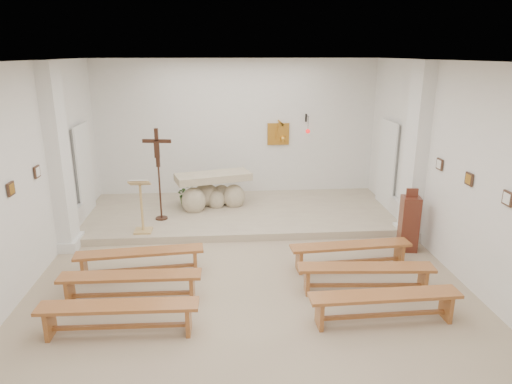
{
  "coord_description": "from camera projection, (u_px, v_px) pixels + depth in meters",
  "views": [
    {
      "loc": [
        -0.4,
        -6.42,
        3.61
      ],
      "look_at": [
        0.22,
        1.6,
        1.16
      ],
      "focal_mm": 32.0,
      "sensor_mm": 36.0,
      "label": 1
    }
  ],
  "objects": [
    {
      "name": "ground",
      "position": [
        250.0,
        292.0,
        7.2
      ],
      "size": [
        7.0,
        10.0,
        0.0
      ],
      "primitive_type": "cube",
      "color": "tan",
      "rests_on": "ground"
    },
    {
      "name": "wall_left",
      "position": [
        3.0,
        191.0,
        6.43
      ],
      "size": [
        0.02,
        10.0,
        3.5
      ],
      "primitive_type": "cube",
      "color": "white",
      "rests_on": "ground"
    },
    {
      "name": "wall_right",
      "position": [
        477.0,
        181.0,
        6.95
      ],
      "size": [
        0.02,
        10.0,
        3.5
      ],
      "primitive_type": "cube",
      "color": "white",
      "rests_on": "ground"
    },
    {
      "name": "wall_back",
      "position": [
        237.0,
        130.0,
        11.45
      ],
      "size": [
        7.0,
        0.02,
        3.5
      ],
      "primitive_type": "cube",
      "color": "white",
      "rests_on": "ground"
    },
    {
      "name": "ceiling",
      "position": [
        249.0,
        62.0,
        6.18
      ],
      "size": [
        7.0,
        10.0,
        0.02
      ],
      "primitive_type": "cube",
      "color": "silver",
      "rests_on": "wall_back"
    },
    {
      "name": "sanctuary_platform",
      "position": [
        240.0,
        213.0,
        10.52
      ],
      "size": [
        6.98,
        3.0,
        0.15
      ],
      "primitive_type": "cube",
      "color": "#B9AC8E",
      "rests_on": "ground"
    },
    {
      "name": "pilaster_left",
      "position": [
        59.0,
        159.0,
        8.35
      ],
      "size": [
        0.26,
        0.55,
        3.5
      ],
      "primitive_type": "cube",
      "color": "white",
      "rests_on": "ground"
    },
    {
      "name": "pilaster_right",
      "position": [
        416.0,
        153.0,
        8.85
      ],
      "size": [
        0.26,
        0.55,
        3.5
      ],
      "primitive_type": "cube",
      "color": "white",
      "rests_on": "ground"
    },
    {
      "name": "gold_wall_relief",
      "position": [
        278.0,
        134.0,
        11.53
      ],
      "size": [
        0.55,
        0.04,
        0.55
      ],
      "primitive_type": "cube",
      "color": "gold",
      "rests_on": "wall_back"
    },
    {
      "name": "sanctuary_lamp",
      "position": [
        308.0,
        129.0,
        11.29
      ],
      "size": [
        0.11,
        0.36,
        0.44
      ],
      "color": "black",
      "rests_on": "wall_back"
    },
    {
      "name": "station_frame_left_mid",
      "position": [
        11.0,
        189.0,
        6.63
      ],
      "size": [
        0.03,
        0.2,
        0.2
      ],
      "primitive_type": "cube",
      "color": "#412A1C",
      "rests_on": "wall_left"
    },
    {
      "name": "station_frame_left_rear",
      "position": [
        37.0,
        172.0,
        7.59
      ],
      "size": [
        0.03,
        0.2,
        0.2
      ],
      "primitive_type": "cube",
      "color": "#412A1C",
      "rests_on": "wall_left"
    },
    {
      "name": "station_frame_right_front",
      "position": [
        508.0,
        198.0,
        6.2
      ],
      "size": [
        0.03,
        0.2,
        0.2
      ],
      "primitive_type": "cube",
      "color": "#412A1C",
      "rests_on": "wall_right"
    },
    {
      "name": "station_frame_right_mid",
      "position": [
        469.0,
        179.0,
        7.15
      ],
      "size": [
        0.03,
        0.2,
        0.2
      ],
      "primitive_type": "cube",
      "color": "#412A1C",
      "rests_on": "wall_right"
    },
    {
      "name": "station_frame_right_rear",
      "position": [
        440.0,
        164.0,
        8.1
      ],
      "size": [
        0.03,
        0.2,
        0.2
      ],
      "primitive_type": "cube",
      "color": "#412A1C",
      "rests_on": "wall_right"
    },
    {
      "name": "radiator_left",
      "position": [
        76.0,
        221.0,
        9.44
      ],
      "size": [
        0.1,
        0.85,
        0.52
      ],
      "primitive_type": "cube",
      "color": "silver",
      "rests_on": "ground"
    },
    {
      "name": "radiator_right",
      "position": [
        398.0,
        213.0,
        9.95
      ],
      "size": [
        0.1,
        0.85,
        0.52
      ],
      "primitive_type": "cube",
      "color": "silver",
      "rests_on": "ground"
    },
    {
      "name": "altar",
      "position": [
        213.0,
        193.0,
        10.63
      ],
      "size": [
        1.83,
        1.12,
        0.88
      ],
      "rotation": [
        0.0,
        0.0,
        0.28
      ],
      "color": "#C7B598",
      "rests_on": "sanctuary_platform"
    },
    {
      "name": "lectern",
      "position": [
        141.0,
        206.0,
        9.05
      ],
      "size": [
        0.41,
        0.35,
        1.14
      ],
      "rotation": [
        0.0,
        0.0,
        -0.0
      ],
      "color": "tan",
      "rests_on": "sanctuary_platform"
    },
    {
      "name": "crucifix_stand",
      "position": [
        158.0,
        168.0,
        9.6
      ],
      "size": [
        0.6,
        0.26,
        1.98
      ],
      "rotation": [
        0.0,
        0.0,
        -0.13
      ],
      "color": "#351D11",
      "rests_on": "sanctuary_platform"
    },
    {
      "name": "potted_plant",
      "position": [
        186.0,
        194.0,
        10.89
      ],
      "size": [
        0.51,
        0.48,
        0.46
      ],
      "primitive_type": "imported",
      "rotation": [
        0.0,
        0.0,
        0.39
      ],
      "color": "#355923",
      "rests_on": "sanctuary_platform"
    },
    {
      "name": "donation_pedestal",
      "position": [
        409.0,
        223.0,
        8.59
      ],
      "size": [
        0.37,
        0.37,
        1.23
      ],
      "rotation": [
        0.0,
        0.0,
        -0.15
      ],
      "color": "brown",
      "rests_on": "ground"
    },
    {
      "name": "bench_left_front",
      "position": [
        140.0,
        257.0,
        7.65
      ],
      "size": [
        2.13,
        0.53,
        0.45
      ],
      "rotation": [
        0.0,
        0.0,
        0.09
      ],
      "color": "#AF6A32",
      "rests_on": "ground"
    },
    {
      "name": "bench_right_front",
      "position": [
        350.0,
        250.0,
        7.92
      ],
      "size": [
        2.13,
        0.49,
        0.45
      ],
      "rotation": [
        0.0,
        0.0,
        0.07
      ],
      "color": "#AF6A32",
      "rests_on": "ground"
    },
    {
      "name": "bench_left_second",
      "position": [
        131.0,
        281.0,
        6.84
      ],
      "size": [
        2.12,
        0.37,
        0.45
      ],
      "rotation": [
        0.0,
        0.0,
        -0.02
      ],
      "color": "#AF6A32",
      "rests_on": "ground"
    },
    {
      "name": "bench_right_second",
      "position": [
        366.0,
        273.0,
        7.11
      ],
      "size": [
        2.13,
        0.49,
        0.45
      ],
      "rotation": [
        0.0,
        0.0,
        -0.07
      ],
      "color": "#AF6A32",
      "rests_on": "ground"
    },
    {
      "name": "bench_left_third",
      "position": [
        119.0,
        312.0,
        6.02
      ],
      "size": [
        2.12,
        0.39,
        0.45
      ],
      "rotation": [
        0.0,
        0.0,
        -0.02
      ],
      "color": "#AF6A32",
      "rests_on": "ground"
    },
    {
      "name": "bench_right_third",
      "position": [
        384.0,
        301.0,
        6.29
      ],
      "size": [
        2.12,
        0.39,
        0.45
      ],
      "rotation": [
        0.0,
        0.0,
        0.03
      ],
      "color": "#AF6A32",
      "rests_on": "ground"
    }
  ]
}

